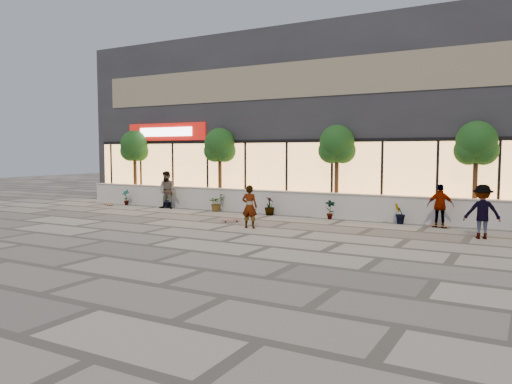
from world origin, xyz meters
The scene contains 20 objects.
ground centered at (0.00, 0.00, 0.00)m, with size 80.00×80.00×0.00m, color #A39B8D.
planter_wall centered at (0.00, 7.00, 0.52)m, with size 22.00×0.42×1.04m.
retail_building centered at (0.00, 12.49, 4.25)m, with size 24.00×9.17×8.50m.
shrub_a centered at (-8.50, 6.45, 0.41)m, with size 0.43×0.29×0.81m, color #123B16.
shrub_b centered at (-5.70, 6.45, 0.41)m, with size 0.45×0.36×0.81m, color #123B16.
shrub_c centered at (-2.90, 6.45, 0.41)m, with size 0.73×0.63×0.81m, color #123B16.
shrub_d centered at (-0.10, 6.45, 0.41)m, with size 0.45×0.45×0.81m, color #123B16.
shrub_e centered at (2.70, 6.45, 0.41)m, with size 0.43×0.29×0.81m, color #123B16.
shrub_f centered at (5.50, 6.45, 0.41)m, with size 0.45×0.36×0.81m, color #123B16.
tree_west centered at (-9.00, 7.70, 2.99)m, with size 1.60×1.50×3.92m.
tree_midwest centered at (-3.50, 7.70, 2.99)m, with size 1.60×1.50×3.92m.
tree_mideast centered at (2.50, 7.70, 2.99)m, with size 1.60×1.50×3.92m.
tree_east centered at (8.00, 7.70, 2.99)m, with size 1.60×1.50×3.92m.
skater_center centered at (1.00, 2.77, 0.78)m, with size 0.57×0.38×1.57m, color white.
skater_left centered at (-5.56, 6.19, 0.91)m, with size 0.89×0.69×1.83m, color tan.
skater_right_near centered at (7.00, 6.30, 0.79)m, with size 0.93×0.39×1.59m, color white.
skater_right_far centered at (8.54, 4.48, 0.86)m, with size 1.12×0.64×1.73m, color maroon.
skateboard_center centered at (-0.38, 3.73, 0.07)m, with size 0.68×0.64×0.09m.
skateboard_left centered at (-9.13, 5.84, 0.07)m, with size 0.72×0.33×0.08m.
skateboard_right_near centered at (7.00, 6.20, 0.07)m, with size 0.75×0.32×0.09m.
Camera 1 is at (9.91, -12.74, 2.75)m, focal length 35.00 mm.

